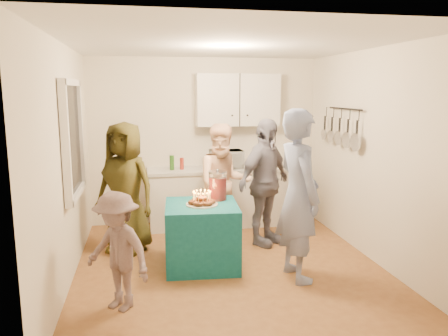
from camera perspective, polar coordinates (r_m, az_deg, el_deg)
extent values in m
plane|color=brown|center=(5.38, 0.71, -12.81)|extent=(4.00, 4.00, 0.00)
plane|color=white|center=(4.98, 0.78, 15.94)|extent=(4.00, 4.00, 0.00)
plane|color=silver|center=(6.97, -2.53, 3.53)|extent=(3.60, 3.60, 0.00)
plane|color=silver|center=(4.99, -19.97, 0.34)|extent=(4.00, 4.00, 0.00)
plane|color=silver|center=(5.65, 18.93, 1.48)|extent=(4.00, 4.00, 0.00)
cube|color=black|center=(5.24, -19.30, 3.59)|extent=(0.04, 1.00, 1.20)
cube|color=white|center=(6.87, -0.46, -3.94)|extent=(2.20, 0.58, 0.86)
cube|color=beige|center=(6.77, -0.46, -0.20)|extent=(2.24, 0.62, 0.05)
cube|color=white|center=(6.87, 1.79, 8.88)|extent=(1.30, 0.30, 0.80)
cube|color=black|center=(6.20, 15.26, 5.17)|extent=(0.12, 1.00, 0.60)
imported|color=white|center=(6.76, 0.31, 1.17)|extent=(0.50, 0.35, 0.27)
cube|color=#0E5662|center=(5.31, -2.92, -8.74)|extent=(0.91, 0.91, 0.76)
cylinder|color=#B40E0F|center=(5.37, -0.85, -2.41)|extent=(0.22, 0.22, 0.34)
imported|color=#7C89B4|center=(4.88, 9.70, -3.55)|extent=(0.54, 0.75, 1.91)
imported|color=brown|center=(5.81, -12.74, -2.50)|extent=(0.99, 0.90, 1.70)
imported|color=#F1A27E|center=(6.02, -0.01, -2.06)|extent=(0.84, 0.67, 1.65)
imported|color=black|center=(5.94, 5.33, -1.88)|extent=(1.06, 0.96, 1.73)
imported|color=#5B494A|center=(4.35, -13.73, -10.53)|extent=(0.85, 0.82, 1.16)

